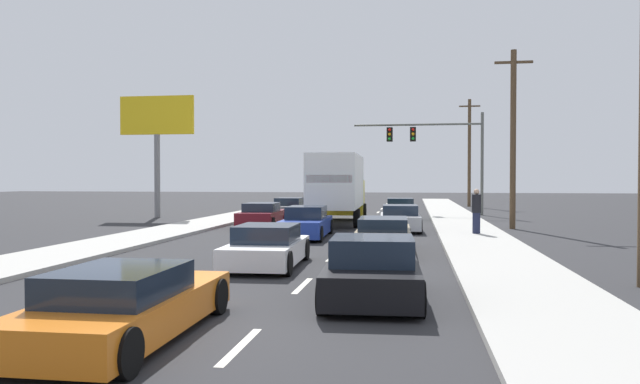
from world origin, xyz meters
TOP-DOWN VIEW (x-y plane):
  - ground_plane at (0.00, 25.00)m, footprint 140.00×140.00m
  - sidewalk_right at (6.69, 20.00)m, footprint 2.88×80.00m
  - sidewalk_left at (-6.69, 20.00)m, footprint 2.88×80.00m
  - lane_markings at (0.00, 24.36)m, footprint 3.54×62.00m
  - car_gray at (-3.45, 27.46)m, footprint 1.91×4.15m
  - car_maroon at (-3.23, 19.84)m, footprint 1.97×4.30m
  - box_truck at (0.23, 22.78)m, footprint 2.76×9.19m
  - car_blue at (-0.19, 15.36)m, footprint 1.92×4.72m
  - car_white at (0.18, 7.10)m, footprint 2.00×4.14m
  - car_orange at (-0.13, -0.53)m, footprint 1.92×4.67m
  - car_green at (3.43, 27.12)m, footprint 1.98×4.11m
  - car_silver at (3.60, 19.10)m, footprint 2.04×4.15m
  - car_tan at (3.23, 10.89)m, footprint 1.95×4.70m
  - car_black at (3.39, 2.99)m, footprint 2.08×4.08m
  - traffic_signal_mast at (5.19, 32.03)m, footprint 8.67×0.69m
  - utility_pole_mid at (8.99, 21.08)m, footprint 1.80×0.28m
  - utility_pole_far at (9.02, 44.31)m, footprint 1.80×0.28m
  - roadside_billboard at (-11.69, 26.45)m, footprint 4.81×0.36m
  - pedestrian_near_corner at (6.84, 16.77)m, footprint 0.38×0.38m

SIDE VIEW (x-z plane):
  - ground_plane at x=0.00m, z-range 0.00..0.00m
  - lane_markings at x=0.00m, z-range 0.00..0.01m
  - sidewalk_right at x=6.69m, z-range 0.00..0.14m
  - sidewalk_left at x=-6.69m, z-range 0.00..0.14m
  - car_orange at x=-0.13m, z-range -0.04..1.09m
  - car_white at x=0.18m, z-range -0.04..1.12m
  - car_tan at x=3.23m, z-range -0.04..1.13m
  - car_silver at x=3.60m, z-range -0.04..1.18m
  - car_gray at x=-3.45m, z-range -0.06..1.19m
  - car_black at x=3.39m, z-range -0.07..1.22m
  - car_maroon at x=-3.23m, z-range -0.04..1.20m
  - car_green at x=3.43m, z-range -0.06..1.22m
  - car_blue at x=-0.19m, z-range -0.07..1.24m
  - pedestrian_near_corner at x=6.84m, z-range 0.15..2.03m
  - box_truck at x=0.23m, z-range 0.26..3.92m
  - utility_pole_mid at x=8.99m, z-range 0.14..8.81m
  - utility_pole_far at x=9.02m, z-range 0.14..9.46m
  - traffic_signal_mast at x=5.19m, z-range 1.53..8.40m
  - roadside_billboard at x=-11.69m, z-range 1.75..9.37m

